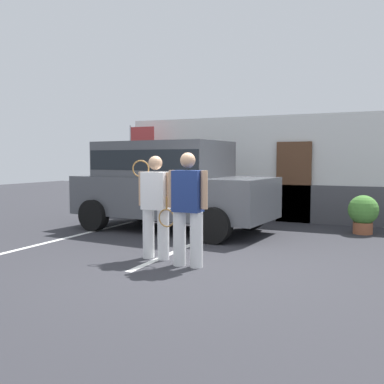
{
  "coord_description": "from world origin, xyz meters",
  "views": [
    {
      "loc": [
        2.76,
        -5.97,
        1.65
      ],
      "look_at": [
        -0.5,
        1.2,
        1.05
      ],
      "focal_mm": 40.45,
      "sensor_mm": 36.0,
      "label": 1
    }
  ],
  "objects_px": {
    "tennis_player_man": "(155,205)",
    "flag_pole": "(137,153)",
    "parked_suv": "(168,181)",
    "potted_plant_by_porch": "(363,212)",
    "tennis_player_woman": "(188,208)"
  },
  "relations": [
    {
      "from": "flag_pole",
      "to": "parked_suv",
      "type": "bearing_deg",
      "value": -42.95
    },
    {
      "from": "tennis_player_man",
      "to": "potted_plant_by_porch",
      "type": "height_order",
      "value": "tennis_player_man"
    },
    {
      "from": "parked_suv",
      "to": "tennis_player_man",
      "type": "xyz_separation_m",
      "value": [
        1.16,
        -2.7,
        -0.25
      ]
    },
    {
      "from": "tennis_player_woman",
      "to": "flag_pole",
      "type": "relative_size",
      "value": 0.67
    },
    {
      "from": "parked_suv",
      "to": "tennis_player_woman",
      "type": "bearing_deg",
      "value": -52.63
    },
    {
      "from": "tennis_player_man",
      "to": "flag_pole",
      "type": "height_order",
      "value": "flag_pole"
    },
    {
      "from": "tennis_player_man",
      "to": "potted_plant_by_porch",
      "type": "relative_size",
      "value": 1.99
    },
    {
      "from": "tennis_player_man",
      "to": "potted_plant_by_porch",
      "type": "distance_m",
      "value": 5.01
    },
    {
      "from": "parked_suv",
      "to": "potted_plant_by_porch",
      "type": "distance_m",
      "value": 4.41
    },
    {
      "from": "parked_suv",
      "to": "potted_plant_by_porch",
      "type": "relative_size",
      "value": 5.54
    },
    {
      "from": "tennis_player_man",
      "to": "flag_pole",
      "type": "relative_size",
      "value": 0.65
    },
    {
      "from": "parked_suv",
      "to": "flag_pole",
      "type": "xyz_separation_m",
      "value": [
        -2.01,
        1.87,
        0.69
      ]
    },
    {
      "from": "potted_plant_by_porch",
      "to": "flag_pole",
      "type": "bearing_deg",
      "value": 174.74
    },
    {
      "from": "parked_suv",
      "to": "potted_plant_by_porch",
      "type": "bearing_deg",
      "value": 22.39
    },
    {
      "from": "parked_suv",
      "to": "tennis_player_woman",
      "type": "height_order",
      "value": "parked_suv"
    }
  ]
}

